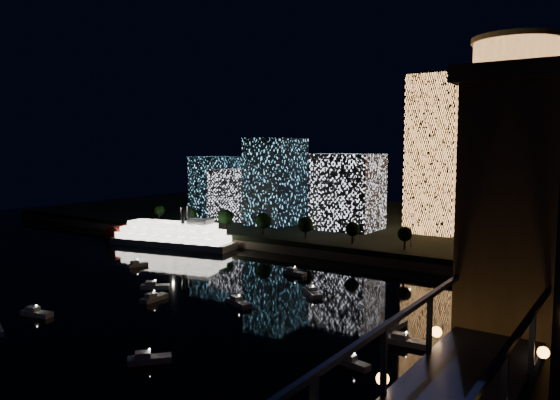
% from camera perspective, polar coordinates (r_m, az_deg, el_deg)
% --- Properties ---
extents(ground, '(520.00, 520.00, 0.00)m').
position_cam_1_polar(ground, '(125.65, -6.92, -13.26)').
color(ground, black).
rests_on(ground, ground).
extents(far_bank, '(420.00, 160.00, 5.00)m').
position_cam_1_polar(far_bank, '(264.17, 16.53, -2.85)').
color(far_bank, black).
rests_on(far_bank, ground).
extents(seawall, '(420.00, 6.00, 3.00)m').
position_cam_1_polar(seawall, '(192.48, 9.41, -6.13)').
color(seawall, '#6B5E4C').
rests_on(seawall, ground).
extents(tower_cylindrical, '(34.00, 34.00, 77.83)m').
position_cam_1_polar(tower_cylindrical, '(235.92, 23.14, 6.05)').
color(tower_cylindrical, '#FFA051').
rests_on(tower_cylindrical, far_bank).
extents(tower_rectangular, '(20.12, 20.12, 64.03)m').
position_cam_1_polar(tower_rectangular, '(233.11, 16.00, 4.57)').
color(tower_rectangular, '#FFA051').
rests_on(tower_rectangular, far_bank).
extents(midrise_blocks, '(97.80, 30.83, 39.16)m').
position_cam_1_polar(midrise_blocks, '(255.00, -0.75, 1.30)').
color(midrise_blocks, white).
rests_on(midrise_blocks, far_bank).
extents(truss_bridge, '(13.00, 266.00, 50.00)m').
position_cam_1_polar(truss_bridge, '(97.18, 25.43, -9.46)').
color(truss_bridge, '#18214D').
rests_on(truss_bridge, ground).
extents(riverboat, '(57.97, 22.34, 17.13)m').
position_cam_1_polar(riverboat, '(226.90, -11.72, -3.63)').
color(riverboat, silver).
rests_on(riverboat, ground).
extents(motorboats, '(120.01, 86.06, 2.78)m').
position_cam_1_polar(motorboats, '(137.10, -4.12, -11.24)').
color(motorboats, silver).
rests_on(motorboats, ground).
extents(esplanade_trees, '(165.43, 6.59, 8.80)m').
position_cam_1_polar(esplanade_trees, '(211.27, 2.14, -2.54)').
color(esplanade_trees, black).
rests_on(esplanade_trees, far_bank).
extents(street_lamps, '(132.70, 0.70, 5.65)m').
position_cam_1_polar(street_lamps, '(217.39, 2.61, -2.69)').
color(street_lamps, black).
rests_on(street_lamps, far_bank).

